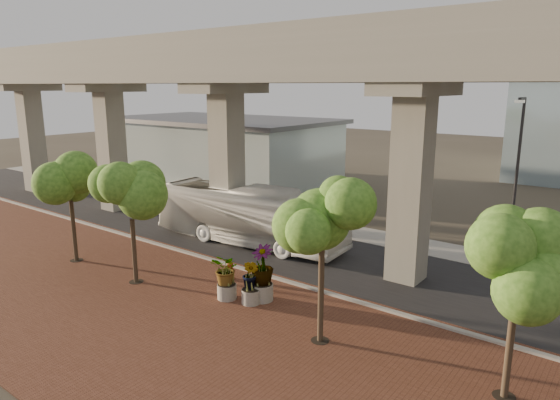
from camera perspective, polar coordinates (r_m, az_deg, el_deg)
The scene contains 18 objects.
ground at distance 27.15m, azimuth 0.59°, elevation -7.44°, with size 160.00×160.00×0.00m, color #393429.
brick_plaza at distance 21.76m, azimuth -12.42°, elevation -13.04°, with size 70.00×13.00×0.06m, color brown.
asphalt_road at distance 28.68m, azimuth 2.99°, elevation -6.28°, with size 90.00×8.00×0.04m, color black.
curb_strip at distance 25.65m, azimuth -2.10°, elevation -8.50°, with size 70.00×0.25×0.16m, color #9D9A92.
far_sidewalk at distance 33.16m, azimuth 8.36°, elevation -3.71°, with size 90.00×3.00×0.06m, color #9D9A92.
transit_viaduct at distance 27.17m, azimuth 3.17°, elevation 8.35°, with size 72.00×5.60×12.40m.
station_pavilion at distance 51.03m, azimuth -6.77°, elevation 5.83°, with size 23.00×13.00×6.30m.
transit_bus at distance 30.34m, azimuth -3.64°, elevation -1.79°, with size 2.95×12.57×3.50m, color silver.
fire_hydrant at distance 25.07m, azimuth -5.73°, elevation -7.99°, with size 0.49×0.44×0.97m.
planter_front at distance 22.62m, azimuth -6.14°, elevation -8.13°, with size 1.93×1.93×2.12m.
planter_right at distance 22.27m, azimuth -2.06°, elevation -7.68°, with size 2.40×2.40×2.56m.
planter_left at distance 22.09m, azimuth -3.38°, elevation -8.77°, with size 1.84×1.84×2.03m.
street_tree_far_west at distance 28.78m, azimuth -22.96°, elevation 1.98°, with size 3.66×3.66×6.12m.
street_tree_near_west at distance 24.55m, azimuth -16.72°, elevation 0.40°, with size 3.84×3.84×6.07m.
street_tree_near_east at distance 17.83m, azimuth 4.87°, elevation -2.13°, with size 3.52×3.52×6.40m.
street_tree_far_east at distance 16.22m, azimuth 25.58°, elevation -7.22°, with size 3.43×3.43×5.74m.
streetlamp_west at distance 36.69m, azimuth -6.49°, elevation 6.49°, with size 0.46×1.34×9.24m.
streetlamp_east at distance 28.72m, azimuth 25.42°, elevation 3.09°, with size 0.44×1.28×8.85m.
Camera 1 is at (15.16, -20.45, 9.45)m, focal length 32.00 mm.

